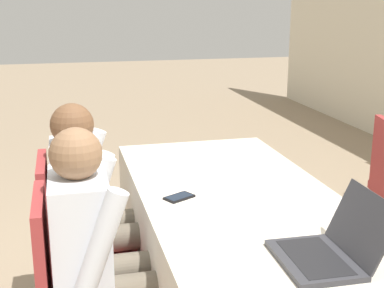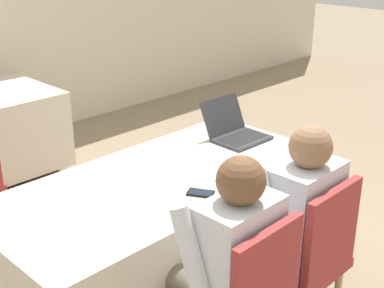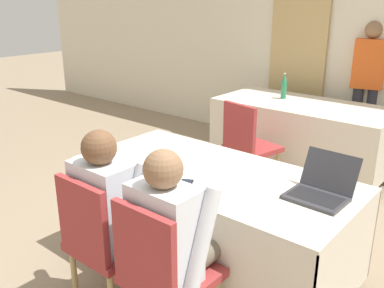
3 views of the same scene
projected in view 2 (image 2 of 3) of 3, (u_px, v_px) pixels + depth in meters
The scene contains 8 objects.
conference_table_near at pixel (163, 206), 2.89m from camera, with size 1.88×0.89×0.74m.
laptop at pixel (236, 132), 3.33m from camera, with size 0.34×0.35×0.23m.
cell_phone at pixel (200, 193), 2.64m from camera, with size 0.13×0.15×0.01m.
paper_beside_laptop at pixel (42, 209), 2.50m from camera, with size 0.26×0.33×0.00m.
paper_centre_table at pixel (183, 173), 2.86m from camera, with size 0.31×0.35×0.00m.
chair_near_right at pixel (306, 256), 2.59m from camera, with size 0.44×0.44×0.89m.
person_checkered_shirt at pixel (224, 260), 2.27m from camera, with size 0.50×0.52×1.15m.
person_white_shirt at pixel (290, 219), 2.59m from camera, with size 0.50×0.52×1.15m.
Camera 2 is at (-1.71, -1.91, 1.96)m, focal length 50.00 mm.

